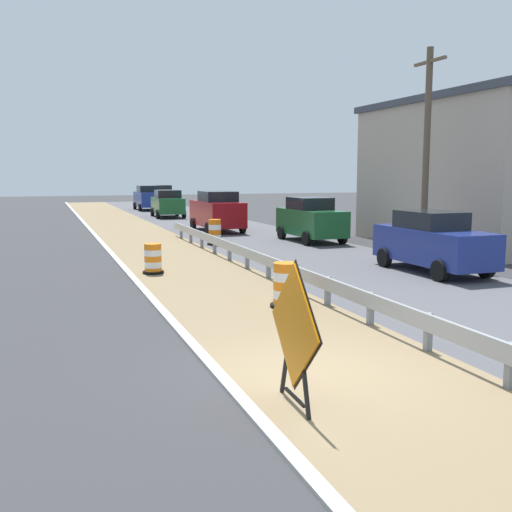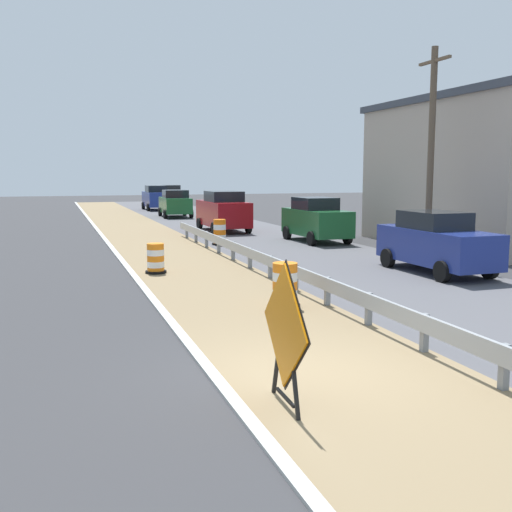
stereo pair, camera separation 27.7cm
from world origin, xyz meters
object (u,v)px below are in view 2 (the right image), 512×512
(car_lead_near_lane, at_px, (175,204))
(car_mid_far_lane, at_px, (316,220))
(traffic_barrel_close, at_px, (156,260))
(warning_sign_diamond, at_px, (285,330))
(car_trailing_far_lane, at_px, (156,198))
(traffic_barrel_mid, at_px, (220,233))
(car_distant_a, at_px, (172,195))
(utility_pole_near, at_px, (431,151))
(car_trailing_near_lane, at_px, (436,242))
(car_lead_far_lane, at_px, (223,211))
(traffic_barrel_nearest, at_px, (285,287))

(car_lead_near_lane, distance_m, car_mid_far_lane, 17.99)
(traffic_barrel_close, relative_size, car_lead_near_lane, 0.23)
(warning_sign_diamond, height_order, car_trailing_far_lane, car_trailing_far_lane)
(traffic_barrel_close, relative_size, car_mid_far_lane, 0.23)
(traffic_barrel_mid, bearing_deg, car_mid_far_lane, -2.52)
(car_distant_a, height_order, utility_pole_near, utility_pole_near)
(utility_pole_near, bearing_deg, car_lead_near_lane, 100.93)
(warning_sign_diamond, bearing_deg, car_trailing_near_lane, -132.29)
(warning_sign_diamond, bearing_deg, car_lead_near_lane, -96.56)
(traffic_barrel_mid, height_order, car_trailing_near_lane, car_trailing_near_lane)
(car_lead_far_lane, bearing_deg, car_trailing_far_lane, 0.33)
(car_lead_near_lane, xyz_separation_m, car_trailing_near_lane, (3.20, -27.05, -0.00))
(car_trailing_near_lane, distance_m, car_distant_a, 45.35)
(car_lead_near_lane, height_order, car_mid_far_lane, car_mid_far_lane)
(traffic_barrel_close, xyz_separation_m, car_trailing_near_lane, (8.58, -2.79, 0.56))
(car_trailing_near_lane, height_order, utility_pole_near, utility_pole_near)
(traffic_barrel_close, bearing_deg, car_trailing_far_lane, 80.72)
(traffic_barrel_nearest, height_order, traffic_barrel_mid, traffic_barrel_mid)
(traffic_barrel_close, bearing_deg, car_mid_far_lane, 37.33)
(warning_sign_diamond, xyz_separation_m, car_trailing_far_lane, (5.55, 44.88, -0.01))
(car_trailing_near_lane, height_order, car_mid_far_lane, car_mid_far_lane)
(car_lead_far_lane, xyz_separation_m, utility_pole_near, (4.27, -12.95, 2.89))
(traffic_barrel_nearest, xyz_separation_m, traffic_barrel_mid, (1.85, 12.71, 0.03))
(traffic_barrel_close, xyz_separation_m, car_lead_near_lane, (5.38, 24.26, 0.56))
(car_trailing_near_lane, bearing_deg, traffic_barrel_nearest, -64.47)
(warning_sign_diamond, height_order, car_distant_a, warning_sign_diamond)
(traffic_barrel_close, relative_size, car_trailing_near_lane, 0.21)
(warning_sign_diamond, distance_m, car_lead_far_lane, 25.19)
(utility_pole_near, bearing_deg, traffic_barrel_close, 179.21)
(traffic_barrel_mid, relative_size, car_mid_far_lane, 0.27)
(car_distant_a, bearing_deg, utility_pole_near, 1.68)
(warning_sign_diamond, distance_m, car_trailing_near_lane, 12.44)
(traffic_barrel_nearest, xyz_separation_m, car_distant_a, (6.47, 48.50, 0.49))
(traffic_barrel_close, bearing_deg, car_trailing_near_lane, -18.00)
(traffic_barrel_mid, bearing_deg, traffic_barrel_close, -120.44)
(traffic_barrel_nearest, relative_size, car_trailing_far_lane, 0.25)
(car_lead_far_lane, bearing_deg, car_lead_near_lane, 1.40)
(traffic_barrel_nearest, relative_size, traffic_barrel_close, 1.12)
(warning_sign_diamond, bearing_deg, car_trailing_far_lane, -94.89)
(traffic_barrel_close, xyz_separation_m, car_distant_a, (8.59, 42.56, 0.55))
(car_trailing_near_lane, relative_size, car_lead_far_lane, 0.96)
(warning_sign_diamond, relative_size, traffic_barrel_nearest, 1.91)
(car_mid_far_lane, relative_size, utility_pole_near, 0.55)
(car_mid_far_lane, bearing_deg, car_lead_near_lane, -171.15)
(car_lead_near_lane, bearing_deg, car_distant_a, -7.90)
(car_distant_a, relative_size, utility_pole_near, 0.58)
(car_lead_far_lane, distance_m, car_trailing_far_lane, 20.41)
(traffic_barrel_nearest, height_order, car_distant_a, car_distant_a)
(traffic_barrel_mid, xyz_separation_m, car_mid_far_lane, (4.63, -0.20, 0.51))
(traffic_barrel_mid, relative_size, car_distant_a, 0.26)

